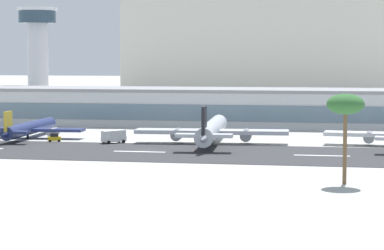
{
  "coord_description": "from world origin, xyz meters",
  "views": [
    {
      "loc": [
        44.53,
        -181.96,
        21.49
      ],
      "look_at": [
        7.01,
        22.19,
        4.17
      ],
      "focal_mm": 77.07,
      "sensor_mm": 36.0,
      "label": 1
    }
  ],
  "objects_px": {
    "terminal_building": "(236,107)",
    "service_box_truck_2": "(114,136)",
    "service_baggage_tug_1": "(54,138)",
    "airliner_black_tail_gate_1": "(211,131)",
    "palm_tree_0": "(346,106)",
    "airliner_gold_tail_gate_0": "(28,129)",
    "distant_hotel_block": "(264,50)",
    "control_tower": "(38,50)"
  },
  "relations": [
    {
      "from": "terminal_building",
      "to": "service_box_truck_2",
      "type": "relative_size",
      "value": 33.69
    },
    {
      "from": "service_baggage_tug_1",
      "to": "airliner_black_tail_gate_1",
      "type": "bearing_deg",
      "value": 156.11
    },
    {
      "from": "airliner_black_tail_gate_1",
      "to": "palm_tree_0",
      "type": "distance_m",
      "value": 67.88
    },
    {
      "from": "terminal_building",
      "to": "service_box_truck_2",
      "type": "distance_m",
      "value": 61.26
    },
    {
      "from": "airliner_gold_tail_gate_0",
      "to": "service_box_truck_2",
      "type": "xyz_separation_m",
      "value": [
        25.36,
        -7.39,
        -0.79
      ]
    },
    {
      "from": "airliner_black_tail_gate_1",
      "to": "service_box_truck_2",
      "type": "xyz_separation_m",
      "value": [
        -24.08,
        -2.79,
        -1.53
      ]
    },
    {
      "from": "airliner_black_tail_gate_1",
      "to": "service_baggage_tug_1",
      "type": "height_order",
      "value": "airliner_black_tail_gate_1"
    },
    {
      "from": "distant_hotel_block",
      "to": "airliner_gold_tail_gate_0",
      "type": "bearing_deg",
      "value": -102.22
    },
    {
      "from": "distant_hotel_block",
      "to": "service_baggage_tug_1",
      "type": "bearing_deg",
      "value": -99.23
    },
    {
      "from": "distant_hotel_block",
      "to": "palm_tree_0",
      "type": "distance_m",
      "value": 264.92
    },
    {
      "from": "service_box_truck_2",
      "to": "palm_tree_0",
      "type": "distance_m",
      "value": 80.3
    },
    {
      "from": "airliner_black_tail_gate_1",
      "to": "service_baggage_tug_1",
      "type": "xyz_separation_m",
      "value": [
        -39.81,
        -2.07,
        -2.27
      ]
    },
    {
      "from": "terminal_building",
      "to": "palm_tree_0",
      "type": "height_order",
      "value": "palm_tree_0"
    },
    {
      "from": "service_baggage_tug_1",
      "to": "palm_tree_0",
      "type": "xyz_separation_m",
      "value": [
        71.97,
        -56.87,
        12.2
      ]
    },
    {
      "from": "control_tower",
      "to": "distant_hotel_block",
      "type": "distance_m",
      "value": 138.61
    },
    {
      "from": "terminal_building",
      "to": "airliner_gold_tail_gate_0",
      "type": "bearing_deg",
      "value": -134.62
    },
    {
      "from": "palm_tree_0",
      "to": "service_box_truck_2",
      "type": "bearing_deg",
      "value": 135.05
    },
    {
      "from": "airliner_gold_tail_gate_0",
      "to": "palm_tree_0",
      "type": "height_order",
      "value": "palm_tree_0"
    },
    {
      "from": "airliner_gold_tail_gate_0",
      "to": "service_baggage_tug_1",
      "type": "relative_size",
      "value": 10.84
    },
    {
      "from": "control_tower",
      "to": "distant_hotel_block",
      "type": "relative_size",
      "value": 0.29
    },
    {
      "from": "airliner_black_tail_gate_1",
      "to": "airliner_gold_tail_gate_0",
      "type": "bearing_deg",
      "value": 80.69
    },
    {
      "from": "control_tower",
      "to": "service_box_truck_2",
      "type": "distance_m",
      "value": 103.22
    },
    {
      "from": "service_box_truck_2",
      "to": "control_tower",
      "type": "bearing_deg",
      "value": -103.43
    },
    {
      "from": "terminal_building",
      "to": "control_tower",
      "type": "bearing_deg",
      "value": 158.68
    },
    {
      "from": "control_tower",
      "to": "airliner_black_tail_gate_1",
      "type": "height_order",
      "value": "control_tower"
    },
    {
      "from": "palm_tree_0",
      "to": "terminal_building",
      "type": "bearing_deg",
      "value": 106.36
    },
    {
      "from": "terminal_building",
      "to": "service_baggage_tug_1",
      "type": "height_order",
      "value": "terminal_building"
    },
    {
      "from": "airliner_black_tail_gate_1",
      "to": "palm_tree_0",
      "type": "relative_size",
      "value": 3.26
    },
    {
      "from": "terminal_building",
      "to": "airliner_gold_tail_gate_0",
      "type": "relative_size",
      "value": 5.16
    },
    {
      "from": "control_tower",
      "to": "service_baggage_tug_1",
      "type": "relative_size",
      "value": 10.9
    },
    {
      "from": "airliner_gold_tail_gate_0",
      "to": "palm_tree_0",
      "type": "relative_size",
      "value": 2.54
    },
    {
      "from": "service_baggage_tug_1",
      "to": "service_box_truck_2",
      "type": "xyz_separation_m",
      "value": [
        15.73,
        -0.72,
        0.74
      ]
    },
    {
      "from": "airliner_gold_tail_gate_0",
      "to": "service_baggage_tug_1",
      "type": "xyz_separation_m",
      "value": [
        9.64,
        -6.67,
        -1.54
      ]
    },
    {
      "from": "service_baggage_tug_1",
      "to": "airliner_gold_tail_gate_0",
      "type": "bearing_deg",
      "value": -61.56
    },
    {
      "from": "terminal_building",
      "to": "service_baggage_tug_1",
      "type": "bearing_deg",
      "value": -124.85
    },
    {
      "from": "service_baggage_tug_1",
      "to": "palm_tree_0",
      "type": "bearing_deg",
      "value": 114.82
    },
    {
      "from": "airliner_black_tail_gate_1",
      "to": "control_tower",
      "type": "bearing_deg",
      "value": 38.61
    },
    {
      "from": "airliner_black_tail_gate_1",
      "to": "service_baggage_tug_1",
      "type": "distance_m",
      "value": 39.92
    },
    {
      "from": "distant_hotel_block",
      "to": "airliner_gold_tail_gate_0",
      "type": "xyz_separation_m",
      "value": [
        -42.94,
        -198.29,
        -22.06
      ]
    },
    {
      "from": "service_baggage_tug_1",
      "to": "service_box_truck_2",
      "type": "bearing_deg",
      "value": 150.52
    },
    {
      "from": "airliner_black_tail_gate_1",
      "to": "service_box_truck_2",
      "type": "distance_m",
      "value": 24.29
    },
    {
      "from": "control_tower",
      "to": "palm_tree_0",
      "type": "height_order",
      "value": "control_tower"
    }
  ]
}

